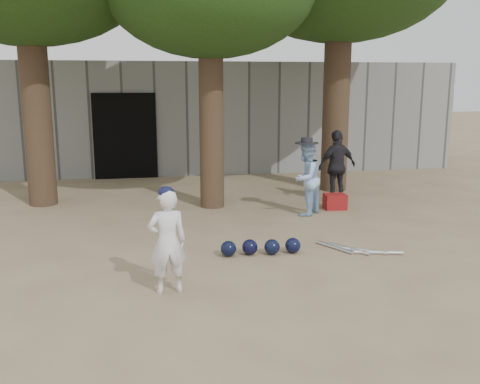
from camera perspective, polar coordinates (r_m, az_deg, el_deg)
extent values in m
plane|color=#937C5E|center=(6.80, -3.55, -9.75)|extent=(70.00, 70.00, 0.00)
imported|color=white|center=(6.38, -7.74, -5.29)|extent=(0.49, 0.35, 1.26)
imported|color=#9BC3F0|center=(10.11, 7.04, 1.44)|extent=(0.85, 0.85, 1.40)
imported|color=black|center=(11.31, 10.30, 2.72)|extent=(0.95, 0.58, 1.51)
cube|color=maroon|center=(10.75, 10.10, -1.01)|extent=(0.43, 0.34, 0.30)
cube|color=gray|center=(14.34, -7.36, 7.68)|extent=(16.00, 0.35, 3.00)
cube|color=black|center=(14.17, -12.16, 5.84)|extent=(1.60, 0.08, 2.20)
cube|color=slate|center=(16.83, -7.80, 8.26)|extent=(16.00, 5.00, 3.00)
sphere|color=black|center=(7.76, -1.24, -6.07)|extent=(0.23, 0.23, 0.23)
sphere|color=black|center=(7.84, 1.06, -5.89)|extent=(0.23, 0.23, 0.23)
sphere|color=black|center=(7.85, 3.44, -5.87)|extent=(0.23, 0.23, 0.23)
sphere|color=black|center=(7.95, 5.66, -5.69)|extent=(0.23, 0.23, 0.23)
cylinder|color=silver|center=(8.25, 10.04, -5.81)|extent=(0.38, 0.66, 0.06)
cylinder|color=silver|center=(8.20, 11.52, -5.96)|extent=(0.46, 0.62, 0.06)
cylinder|color=silver|center=(8.17, 13.01, -6.11)|extent=(0.64, 0.42, 0.06)
cylinder|color=silver|center=(8.13, 14.51, -6.26)|extent=(0.71, 0.23, 0.06)
cylinder|color=brown|center=(11.49, -21.15, 12.27)|extent=(0.56, 0.56, 5.50)
cylinder|color=brown|center=(10.57, -3.12, 11.78)|extent=(0.48, 0.48, 5.00)
cylinder|color=brown|center=(12.46, 10.36, 13.44)|extent=(0.60, 0.60, 5.80)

